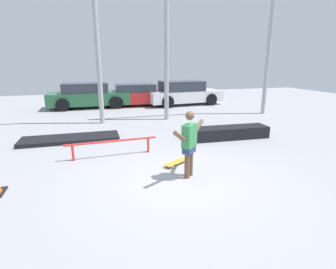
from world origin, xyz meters
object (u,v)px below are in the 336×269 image
at_px(skateboarder, 189,142).
at_px(manual_pad, 71,139).
at_px(grind_rail, 112,144).
at_px(parked_car_green, 88,96).
at_px(skateboard, 177,162).
at_px(grind_box, 227,133).
at_px(parked_car_white, 183,93).
at_px(parked_car_red, 137,95).

height_order(skateboarder, manual_pad, skateboarder).
xyz_separation_m(grind_rail, parked_car_green, (-0.69, 8.67, 0.32)).
height_order(skateboard, parked_car_green, parked_car_green).
bearing_deg(grind_rail, skateboard, -34.80).
bearing_deg(grind_box, skateboarder, -132.58).
bearing_deg(skateboarder, parked_car_green, 58.87).
bearing_deg(skateboarder, parked_car_white, 28.24).
distance_m(skateboarder, manual_pad, 4.79).
relative_size(grind_box, parked_car_white, 0.61).
bearing_deg(manual_pad, parked_car_red, 63.22).
relative_size(grind_rail, parked_car_red, 0.59).
bearing_deg(skateboarder, parked_car_red, 43.48).
bearing_deg(parked_car_green, skateboard, -77.99).
bearing_deg(parked_car_white, grind_box, -102.12).
bearing_deg(parked_car_green, grind_box, -60.54).
bearing_deg(manual_pad, skateboarder, -53.21).
height_order(skateboarder, parked_car_white, skateboarder).
distance_m(grind_box, parked_car_green, 9.22).
xyz_separation_m(skateboarder, grind_box, (2.38, 2.59, -0.64)).
bearing_deg(skateboarder, grind_box, 4.08).
height_order(manual_pad, parked_car_white, parked_car_white).
relative_size(grind_rail, parked_car_green, 0.56).
relative_size(grind_box, parked_car_green, 0.63).
relative_size(grind_box, manual_pad, 0.90).
xyz_separation_m(skateboard, grind_rail, (-1.55, 1.08, 0.31)).
distance_m(manual_pad, parked_car_red, 7.60).
relative_size(skateboard, parked_car_red, 0.18).
bearing_deg(parked_car_red, manual_pad, -114.36).
bearing_deg(grind_box, manual_pad, 167.17).
bearing_deg(parked_car_red, skateboarder, -90.76).
height_order(parked_car_green, parked_car_white, parked_car_white).
distance_m(grind_box, grind_rail, 4.04).
bearing_deg(grind_rail, grind_box, 10.41).
bearing_deg(manual_pad, parked_car_white, 45.80).
xyz_separation_m(skateboarder, parked_car_white, (3.39, 10.17, -0.14)).
height_order(skateboard, grind_rail, grind_rail).
height_order(manual_pad, parked_car_red, parked_car_red).
distance_m(skateboard, grind_rail, 1.92).
xyz_separation_m(skateboarder, manual_pad, (-2.83, 3.78, -0.78)).
bearing_deg(skateboarder, grind_rail, 87.06).
bearing_deg(grind_box, parked_car_red, 102.75).
distance_m(skateboarder, parked_car_green, 10.78).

